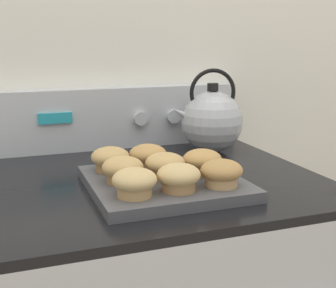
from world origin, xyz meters
name	(u,v)px	position (x,y,z in m)	size (l,w,h in m)	color
wall_back	(108,43)	(0.00, 0.70, 1.20)	(8.00, 0.05, 2.40)	silver
control_panel	(114,118)	(0.00, 0.64, 1.00)	(0.73, 0.07, 0.17)	#B7BABF
muffin_pan	(164,183)	(0.01, 0.25, 0.93)	(0.30, 0.30, 0.02)	#4C4C51
muffin_r0_c0	(135,182)	(-0.08, 0.16, 0.96)	(0.08, 0.08, 0.05)	tan
muffin_r0_c1	(179,177)	(0.01, 0.16, 0.96)	(0.08, 0.08, 0.05)	#A37A4C
muffin_r0_c2	(222,173)	(0.09, 0.16, 0.96)	(0.08, 0.08, 0.05)	tan
muffin_r1_c0	(123,169)	(-0.08, 0.25, 0.96)	(0.08, 0.08, 0.05)	olive
muffin_r1_c1	(165,165)	(0.01, 0.25, 0.96)	(0.08, 0.08, 0.05)	tan
muffin_r1_c2	(202,161)	(0.09, 0.25, 0.96)	(0.08, 0.08, 0.05)	olive
muffin_r2_c0	(110,159)	(-0.08, 0.34, 0.96)	(0.08, 0.08, 0.05)	olive
muffin_r2_c1	(150,156)	(0.00, 0.33, 0.96)	(0.08, 0.08, 0.05)	tan
tea_kettle	(212,120)	(0.23, 0.50, 1.00)	(0.20, 0.16, 0.22)	#ADAFB5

